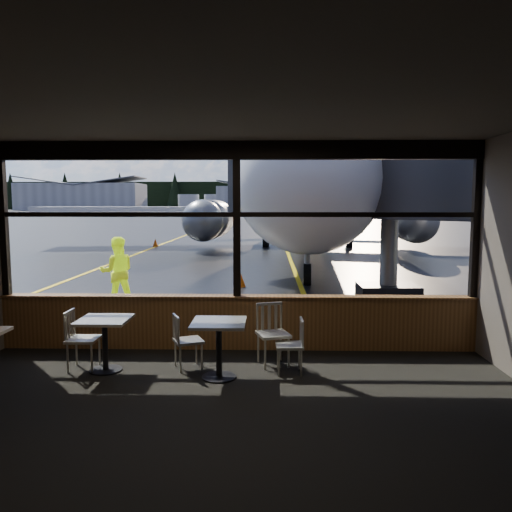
{
  "coord_description": "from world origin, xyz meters",
  "views": [
    {
      "loc": [
        0.53,
        -8.32,
        2.48
      ],
      "look_at": [
        0.3,
        1.0,
        1.5
      ],
      "focal_mm": 35.0,
      "sensor_mm": 36.0,
      "label": 1
    }
  ],
  "objects_px": {
    "cafe_table_mid": "(105,345)",
    "chair_near_e": "(289,346)",
    "jet_bridge": "(381,202)",
    "cone_nose": "(240,279)",
    "cafe_table_near": "(219,350)",
    "chair_near_n": "(273,335)",
    "chair_mid_w": "(83,340)",
    "airliner": "(308,144)",
    "chair_near_w": "(188,341)",
    "ground_crew": "(117,272)",
    "cone_wing": "(155,243)"
  },
  "relations": [
    {
      "from": "cafe_table_mid",
      "to": "chair_near_e",
      "type": "distance_m",
      "value": 2.72
    },
    {
      "from": "jet_bridge",
      "to": "cone_nose",
      "type": "relative_size",
      "value": 23.17
    },
    {
      "from": "cone_nose",
      "to": "cafe_table_near",
      "type": "bearing_deg",
      "value": -88.83
    },
    {
      "from": "chair_near_n",
      "to": "chair_mid_w",
      "type": "bearing_deg",
      "value": -12.04
    },
    {
      "from": "jet_bridge",
      "to": "cone_nose",
      "type": "distance_m",
      "value": 4.63
    },
    {
      "from": "airliner",
      "to": "cone_nose",
      "type": "relative_size",
      "value": 74.8
    },
    {
      "from": "jet_bridge",
      "to": "chair_near_w",
      "type": "distance_m",
      "value": 8.09
    },
    {
      "from": "chair_near_w",
      "to": "cone_nose",
      "type": "height_order",
      "value": "chair_near_w"
    },
    {
      "from": "chair_near_e",
      "to": "cone_nose",
      "type": "xyz_separation_m",
      "value": [
        -1.17,
        7.65,
        -0.16
      ]
    },
    {
      "from": "cafe_table_near",
      "to": "ground_crew",
      "type": "relative_size",
      "value": 0.49
    },
    {
      "from": "cafe_table_mid",
      "to": "ground_crew",
      "type": "height_order",
      "value": "ground_crew"
    },
    {
      "from": "cafe_table_near",
      "to": "airliner",
      "type": "bearing_deg",
      "value": 82.2
    },
    {
      "from": "cafe_table_mid",
      "to": "chair_near_n",
      "type": "xyz_separation_m",
      "value": [
        2.49,
        0.33,
        0.08
      ]
    },
    {
      "from": "cafe_table_mid",
      "to": "chair_near_e",
      "type": "height_order",
      "value": "chair_near_e"
    },
    {
      "from": "cafe_table_near",
      "to": "cone_wing",
      "type": "height_order",
      "value": "cafe_table_near"
    },
    {
      "from": "cafe_table_near",
      "to": "chair_near_w",
      "type": "relative_size",
      "value": 0.98
    },
    {
      "from": "cone_wing",
      "to": "cone_nose",
      "type": "bearing_deg",
      "value": -67.72
    },
    {
      "from": "airliner",
      "to": "ground_crew",
      "type": "distance_m",
      "value": 17.52
    },
    {
      "from": "chair_near_n",
      "to": "chair_mid_w",
      "type": "distance_m",
      "value": 2.85
    },
    {
      "from": "chair_mid_w",
      "to": "cone_wing",
      "type": "xyz_separation_m",
      "value": [
        -3.81,
        21.5,
        -0.23
      ]
    },
    {
      "from": "chair_near_e",
      "to": "cone_wing",
      "type": "relative_size",
      "value": 1.84
    },
    {
      "from": "cafe_table_mid",
      "to": "chair_mid_w",
      "type": "xyz_separation_m",
      "value": [
        -0.35,
        0.06,
        0.06
      ]
    },
    {
      "from": "airliner",
      "to": "chair_near_w",
      "type": "height_order",
      "value": "airliner"
    },
    {
      "from": "ground_crew",
      "to": "chair_near_n",
      "type": "bearing_deg",
      "value": 111.05
    },
    {
      "from": "jet_bridge",
      "to": "cone_nose",
      "type": "bearing_deg",
      "value": 166.66
    },
    {
      "from": "cafe_table_mid",
      "to": "chair_near_w",
      "type": "relative_size",
      "value": 0.95
    },
    {
      "from": "airliner",
      "to": "cone_wing",
      "type": "height_order",
      "value": "airliner"
    },
    {
      "from": "jet_bridge",
      "to": "ground_crew",
      "type": "xyz_separation_m",
      "value": [
        -6.72,
        -1.99,
        -1.68
      ]
    },
    {
      "from": "chair_near_w",
      "to": "cone_wing",
      "type": "relative_size",
      "value": 1.88
    },
    {
      "from": "cafe_table_near",
      "to": "chair_near_e",
      "type": "height_order",
      "value": "cafe_table_near"
    },
    {
      "from": "chair_near_w",
      "to": "ground_crew",
      "type": "bearing_deg",
      "value": -175.0
    },
    {
      "from": "cafe_table_near",
      "to": "cone_nose",
      "type": "distance_m",
      "value": 7.88
    },
    {
      "from": "jet_bridge",
      "to": "cafe_table_near",
      "type": "distance_m",
      "value": 8.18
    },
    {
      "from": "chair_near_e",
      "to": "chair_mid_w",
      "type": "distance_m",
      "value": 3.07
    },
    {
      "from": "chair_mid_w",
      "to": "jet_bridge",
      "type": "bearing_deg",
      "value": 137.94
    },
    {
      "from": "cafe_table_mid",
      "to": "chair_near_e",
      "type": "relative_size",
      "value": 0.97
    },
    {
      "from": "cone_nose",
      "to": "chair_near_n",
      "type": "bearing_deg",
      "value": -82.69
    },
    {
      "from": "airliner",
      "to": "cafe_table_near",
      "type": "relative_size",
      "value": 45.07
    },
    {
      "from": "chair_near_e",
      "to": "chair_near_n",
      "type": "height_order",
      "value": "chair_near_n"
    },
    {
      "from": "cafe_table_near",
      "to": "chair_near_e",
      "type": "xyz_separation_m",
      "value": [
        1.01,
        0.23,
        -0.0
      ]
    },
    {
      "from": "jet_bridge",
      "to": "chair_near_w",
      "type": "relative_size",
      "value": 13.73
    },
    {
      "from": "cone_wing",
      "to": "chair_near_w",
      "type": "bearing_deg",
      "value": -75.92
    },
    {
      "from": "chair_mid_w",
      "to": "cone_nose",
      "type": "distance_m",
      "value": 7.8
    },
    {
      "from": "jet_bridge",
      "to": "ground_crew",
      "type": "height_order",
      "value": "jet_bridge"
    },
    {
      "from": "cafe_table_near",
      "to": "cone_wing",
      "type": "distance_m",
      "value": 22.59
    },
    {
      "from": "airliner",
      "to": "cafe_table_near",
      "type": "xyz_separation_m",
      "value": [
        -2.85,
        -20.76,
        -5.29
      ]
    },
    {
      "from": "cafe_table_near",
      "to": "cone_wing",
      "type": "bearing_deg",
      "value": 105.06
    },
    {
      "from": "airliner",
      "to": "chair_near_w",
      "type": "relative_size",
      "value": 44.31
    },
    {
      "from": "airliner",
      "to": "cafe_table_near",
      "type": "height_order",
      "value": "airliner"
    },
    {
      "from": "jet_bridge",
      "to": "cone_nose",
      "type": "xyz_separation_m",
      "value": [
        -3.93,
        0.93,
        -2.27
      ]
    }
  ]
}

